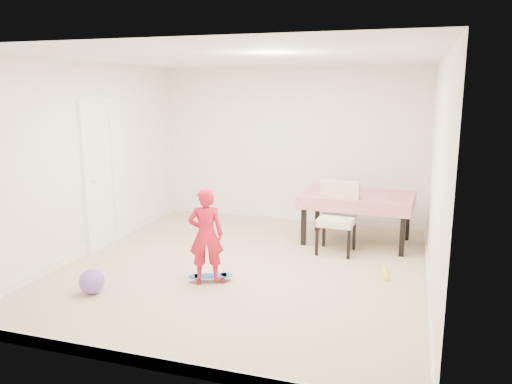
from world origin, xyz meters
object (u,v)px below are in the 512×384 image
(dining_table, at_px, (357,218))
(child, at_px, (206,238))
(dining_chair, at_px, (336,218))
(balloon, at_px, (92,282))
(skateboard, at_px, (211,278))

(dining_table, height_order, child, child)
(dining_chair, distance_m, balloon, 3.29)
(balloon, bearing_deg, child, 31.53)
(dining_table, distance_m, child, 2.61)
(child, bearing_deg, dining_table, -146.46)
(skateboard, relative_size, balloon, 1.86)
(dining_chair, height_order, skateboard, dining_chair)
(skateboard, distance_m, balloon, 1.34)
(dining_chair, xyz_separation_m, skateboard, (-1.25, -1.52, -0.45))
(child, bearing_deg, balloon, 9.88)
(dining_chair, xyz_separation_m, balloon, (-2.37, -2.25, -0.35))
(dining_table, distance_m, skateboard, 2.57)
(dining_table, bearing_deg, skateboard, -121.40)
(dining_table, height_order, dining_chair, dining_chair)
(skateboard, bearing_deg, dining_table, 29.99)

